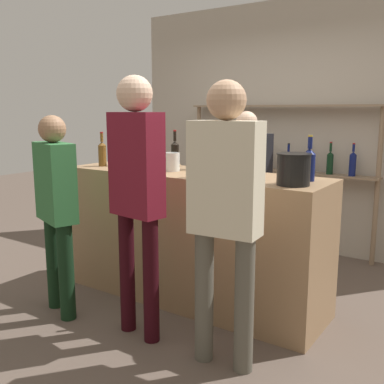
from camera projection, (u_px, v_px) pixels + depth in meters
The scene contains 16 objects.
ground_plane at pixel (192, 298), 3.87m from camera, with size 16.00×16.00×0.00m, color brown.
bar_counter at pixel (192, 237), 3.77m from camera, with size 2.26×0.66×1.09m, color #997551.
back_wall at pixel (286, 127), 5.19m from camera, with size 3.86×0.12×2.80m, color #B2A899.
back_shelf at pixel (279, 154), 5.09m from camera, with size 2.22×0.18×1.65m.
counter_bottle_0 at pixel (175, 153), 3.99m from camera, with size 0.07×0.07×0.33m.
counter_bottle_1 at pixel (309, 164), 3.20m from camera, with size 0.09×0.09×0.33m.
counter_bottle_2 at pixel (203, 159), 3.39m from camera, with size 0.07×0.07×0.36m.
counter_bottle_3 at pixel (193, 153), 3.82m from camera, with size 0.09×0.09×0.36m.
counter_bottle_4 at pixel (102, 153), 4.05m from camera, with size 0.07×0.07×0.31m.
wine_glass at pixel (116, 152), 4.07m from camera, with size 0.08×0.08×0.17m.
ice_bucket at pixel (294, 169), 3.03m from camera, with size 0.24×0.24×0.22m.
cork_jar at pixel (172, 162), 3.74m from camera, with size 0.13×0.13×0.15m.
server_behind_counter at pixel (245, 181), 4.36m from camera, with size 0.50×0.26×1.59m.
customer_center at pixel (137, 183), 3.04m from camera, with size 0.41×0.24×1.82m.
customer_right at pixel (225, 203), 2.68m from camera, with size 0.44×0.23×1.77m.
customer_left at pixel (56, 201), 3.44m from camera, with size 0.47×0.32×1.56m.
Camera 1 is at (2.04, -3.01, 1.60)m, focal length 42.00 mm.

